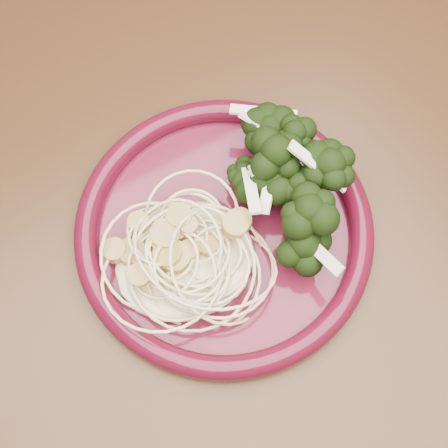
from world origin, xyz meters
TOP-DOWN VIEW (x-y plane):
  - dining_table at (0.00, 0.00)m, footprint 1.20×0.80m
  - dinner_plate at (-0.02, -0.02)m, footprint 0.28×0.28m
  - spaghetti_pile at (-0.06, -0.03)m, footprint 0.13×0.12m
  - scallop_cluster at (-0.06, -0.03)m, footprint 0.13×0.13m
  - broccoli_pile at (0.03, -0.01)m, footprint 0.11×0.16m
  - onion_garnish at (0.03, -0.01)m, footprint 0.08×0.10m

SIDE VIEW (x-z plane):
  - dining_table at x=0.00m, z-range 0.28..1.03m
  - dinner_plate at x=-0.02m, z-range 0.75..0.77m
  - spaghetti_pile at x=-0.06m, z-range 0.76..0.78m
  - broccoli_pile at x=0.03m, z-range 0.76..0.81m
  - scallop_cluster at x=-0.06m, z-range 0.78..0.82m
  - onion_garnish at x=0.03m, z-range 0.79..0.83m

